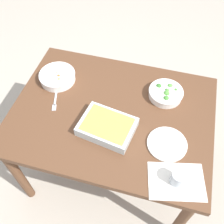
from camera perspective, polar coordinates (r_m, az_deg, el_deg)
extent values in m
plane|color=#B2A899|center=(2.21, 0.00, -11.57)|extent=(6.00, 6.00, 0.00)
cube|color=brown|center=(1.59, 0.00, -0.43)|extent=(1.20, 0.90, 0.04)
cylinder|color=brown|center=(1.90, -19.70, -12.78)|extent=(0.06, 0.06, 0.70)
cylinder|color=brown|center=(1.75, 14.87, -21.77)|extent=(0.06, 0.06, 0.70)
cylinder|color=brown|center=(2.24, -10.77, 4.68)|extent=(0.06, 0.06, 0.70)
cylinder|color=brown|center=(2.12, 17.16, -1.27)|extent=(0.06, 0.06, 0.70)
cube|color=silver|center=(1.39, 13.81, -14.42)|extent=(0.32, 0.26, 0.00)
cylinder|color=white|center=(1.76, -11.78, 7.50)|extent=(0.23, 0.23, 0.05)
torus|color=white|center=(1.74, -11.90, 8.03)|extent=(0.24, 0.24, 0.01)
cylinder|color=#B2844C|center=(1.76, -11.79, 7.56)|extent=(0.19, 0.19, 0.03)
sphere|color=#B2844C|center=(1.76, -11.87, 8.49)|extent=(0.02, 0.02, 0.02)
sphere|color=#B2844C|center=(1.72, -10.29, 7.61)|extent=(0.01, 0.01, 0.01)
sphere|color=#C66633|center=(1.75, -11.90, 8.22)|extent=(0.02, 0.02, 0.02)
sphere|color=silver|center=(1.71, -11.38, 6.90)|extent=(0.01, 0.01, 0.01)
sphere|color=#B2844C|center=(1.71, -11.47, 6.90)|extent=(0.02, 0.02, 0.02)
sphere|color=#C66633|center=(1.73, -11.51, 7.64)|extent=(0.02, 0.02, 0.02)
cylinder|color=white|center=(1.66, 11.58, 3.97)|extent=(0.21, 0.21, 0.05)
torus|color=white|center=(1.65, 11.70, 4.44)|extent=(0.21, 0.21, 0.01)
cylinder|color=#8CB272|center=(1.66, 11.59, 4.02)|extent=(0.17, 0.17, 0.02)
sphere|color=#3D7A33|center=(1.67, 10.13, 5.57)|extent=(0.03, 0.03, 0.03)
sphere|color=#3D7A33|center=(1.65, 11.73, 4.65)|extent=(0.02, 0.02, 0.02)
sphere|color=#569E42|center=(1.68, 12.47, 5.55)|extent=(0.03, 0.03, 0.03)
sphere|color=#478C38|center=(1.67, 13.68, 4.66)|extent=(0.02, 0.02, 0.02)
sphere|color=#478C38|center=(1.69, 12.75, 5.60)|extent=(0.02, 0.02, 0.02)
sphere|color=#569E42|center=(1.65, 11.93, 4.58)|extent=(0.03, 0.03, 0.03)
sphere|color=#478C38|center=(1.61, 11.70, 2.91)|extent=(0.03, 0.03, 0.03)
sphere|color=#569E42|center=(1.63, 11.79, 3.97)|extent=(0.04, 0.04, 0.04)
cube|color=silver|center=(1.47, -1.06, -3.25)|extent=(0.33, 0.26, 0.06)
cube|color=#DBAD56|center=(1.46, -1.07, -2.99)|extent=(0.29, 0.23, 0.04)
cylinder|color=#B2BCC6|center=(1.35, 14.15, -13.76)|extent=(0.07, 0.07, 0.08)
cylinder|color=black|center=(1.37, 14.04, -13.98)|extent=(0.06, 0.06, 0.05)
cylinder|color=silver|center=(1.47, 11.89, -6.82)|extent=(0.22, 0.22, 0.01)
cube|color=silver|center=(1.78, -11.65, 6.95)|extent=(0.04, 0.14, 0.01)
ellipsoid|color=silver|center=(1.72, -12.27, 4.97)|extent=(0.03, 0.04, 0.01)
cube|color=silver|center=(1.68, -12.16, 3.24)|extent=(0.05, 0.14, 0.01)
cube|color=silver|center=(1.62, -12.47, 0.94)|extent=(0.04, 0.05, 0.01)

